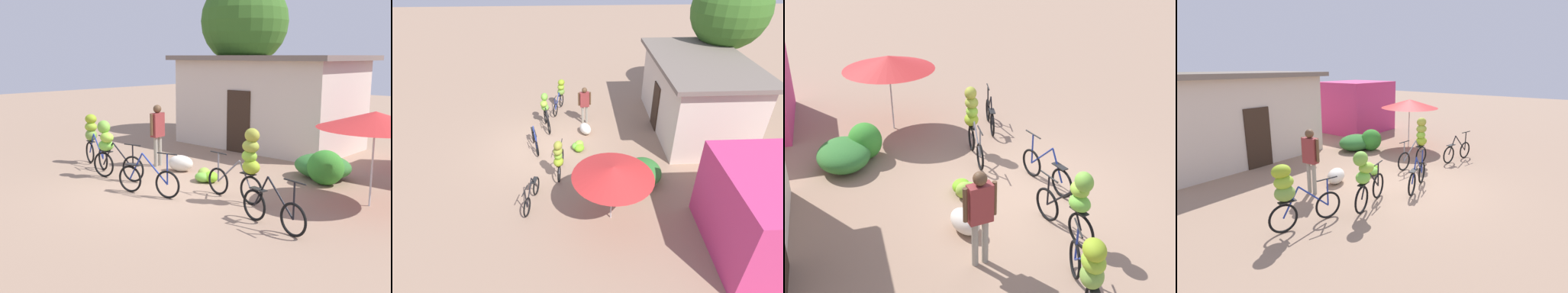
% 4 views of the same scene
% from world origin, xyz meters
% --- Properties ---
extents(ground_plane, '(60.00, 60.00, 0.00)m').
position_xyz_m(ground_plane, '(0.00, 0.00, 0.00)').
color(ground_plane, '#9A7B63').
extents(hedge_bush_front_left, '(1.48, 1.19, 0.63)m').
position_xyz_m(hedge_bush_front_left, '(2.12, 3.65, 0.31)').
color(hedge_bush_front_left, '#337531').
rests_on(hedge_bush_front_left, ground).
extents(hedge_bush_front_right, '(0.90, 0.79, 0.85)m').
position_xyz_m(hedge_bush_front_right, '(2.47, 3.13, 0.43)').
color(hedge_bush_front_right, '#378E2E').
rests_on(hedge_bush_front_right, ground).
extents(market_umbrella, '(2.34, 2.34, 1.99)m').
position_xyz_m(market_umbrella, '(3.95, 2.26, 1.81)').
color(market_umbrella, beige).
rests_on(market_umbrella, ground).
extents(bicycle_leftmost, '(1.62, 0.62, 1.44)m').
position_xyz_m(bicycle_leftmost, '(-3.51, 0.59, 0.86)').
color(bicycle_leftmost, black).
rests_on(bicycle_leftmost, ground).
extents(bicycle_near_pile, '(1.58, 0.50, 1.47)m').
position_xyz_m(bicycle_near_pile, '(-1.86, -0.05, 0.85)').
color(bicycle_near_pile, black).
rests_on(bicycle_near_pile, ground).
extents(bicycle_center_loaded, '(1.60, 0.45, 1.02)m').
position_xyz_m(bicycle_center_loaded, '(0.00, -0.38, 0.35)').
color(bicycle_center_loaded, black).
rests_on(bicycle_center_loaded, ground).
extents(bicycle_by_shop, '(1.61, 0.44, 1.62)m').
position_xyz_m(bicycle_by_shop, '(1.94, 0.66, 0.92)').
color(bicycle_by_shop, black).
rests_on(bicycle_by_shop, ground).
extents(bicycle_rightmost, '(1.58, 0.37, 1.00)m').
position_xyz_m(bicycle_rightmost, '(3.20, -0.20, 0.34)').
color(bicycle_rightmost, black).
rests_on(bicycle_rightmost, ground).
extents(banana_pile_on_ground, '(0.72, 0.58, 0.34)m').
position_xyz_m(banana_pile_on_ground, '(0.17, 1.36, 0.14)').
color(banana_pile_on_ground, '#8DB73C').
rests_on(banana_pile_on_ground, ground).
extents(produce_sack, '(0.81, 0.65, 0.44)m').
position_xyz_m(produce_sack, '(-1.05, 1.70, 0.22)').
color(produce_sack, silver).
rests_on(produce_sack, ground).
extents(person_vendor, '(0.24, 0.58, 1.74)m').
position_xyz_m(person_vendor, '(-1.96, 1.70, 1.08)').
color(person_vendor, gray).
rests_on(person_vendor, ground).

